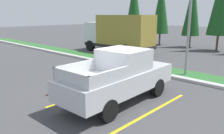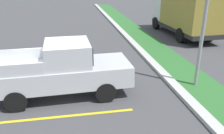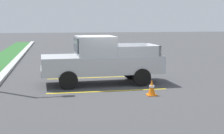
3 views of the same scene
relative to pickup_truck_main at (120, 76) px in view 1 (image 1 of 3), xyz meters
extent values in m
plane|color=#424244|center=(-0.29, -0.48, -1.04)|extent=(120.00, 120.00, 0.00)
cube|color=yellow|center=(-1.55, -0.05, -1.04)|extent=(0.12, 4.80, 0.01)
cube|color=yellow|center=(1.55, -0.05, -1.04)|extent=(0.12, 4.80, 0.01)
cube|color=#B2B2AD|center=(-0.29, 4.52, -0.97)|extent=(56.00, 0.40, 0.15)
cube|color=#2D662D|center=(-0.29, 5.62, -1.01)|extent=(56.00, 1.80, 0.06)
cylinder|color=black|center=(-0.90, 1.47, -0.66)|extent=(0.30, 0.77, 0.76)
cylinder|color=black|center=(0.80, 1.53, -0.66)|extent=(0.30, 0.77, 0.76)
cylinder|color=black|center=(-0.80, -1.63, -0.66)|extent=(0.30, 0.77, 0.76)
cylinder|color=black|center=(0.90, -1.57, -0.66)|extent=(0.30, 0.77, 0.76)
cube|color=silver|center=(0.00, -0.05, -0.16)|extent=(2.07, 5.26, 0.76)
cube|color=silver|center=(-0.01, 0.25, 0.64)|extent=(1.81, 1.66, 0.84)
cube|color=#2D3842|center=(-0.03, 1.07, 0.69)|extent=(1.62, 0.11, 0.63)
cube|color=silver|center=(-0.80, -1.53, 0.44)|extent=(0.16, 1.90, 0.44)
cube|color=silver|center=(0.90, -1.47, 0.44)|extent=(0.16, 1.90, 0.44)
cube|color=silver|center=(0.08, -2.40, 0.44)|extent=(1.80, 0.16, 0.44)
cube|color=silver|center=(-0.08, 2.50, -0.40)|extent=(1.81, 0.22, 0.28)
cylinder|color=black|center=(-10.62, 7.68, -0.54)|extent=(1.01, 0.33, 1.00)
cylinder|color=black|center=(-10.69, 9.87, -0.54)|extent=(1.01, 0.33, 1.00)
cylinder|color=black|center=(-6.22, 7.82, -0.54)|extent=(1.01, 0.33, 1.00)
cylinder|color=black|center=(-6.29, 10.02, -0.54)|extent=(1.01, 0.33, 1.00)
cube|color=#262626|center=(-8.06, 8.86, -0.39)|extent=(6.87, 2.53, 0.30)
cube|color=silver|center=(-10.60, 8.78, 0.71)|extent=(1.68, 2.35, 1.90)
cube|color=#2D3842|center=(-11.42, 8.75, 0.96)|extent=(0.13, 2.10, 0.90)
cube|color=olive|center=(-7.26, 8.89, 1.06)|extent=(5.08, 2.57, 2.60)
cylinder|color=gray|center=(0.22, 5.42, 2.13)|extent=(0.14, 0.14, 6.33)
cylinder|color=brown|center=(-11.97, 16.13, -0.32)|extent=(0.20, 0.20, 1.43)
cone|color=#194C1E|center=(-11.97, 16.13, 3.65)|extent=(2.07, 2.07, 6.52)
cylinder|color=brown|center=(-8.11, 16.11, -0.38)|extent=(0.20, 0.20, 1.33)
cone|color=#194C1E|center=(-8.11, 16.11, 3.31)|extent=(1.92, 1.92, 6.05)
cylinder|color=brown|center=(-4.64, 16.49, -0.41)|extent=(0.20, 0.20, 1.26)
cone|color=#194C1E|center=(-4.64, 16.49, 3.10)|extent=(1.83, 1.83, 5.76)
cylinder|color=brown|center=(-1.67, 16.01, -0.28)|extent=(0.20, 0.20, 1.53)
cube|color=orange|center=(-2.54, -1.53, -1.02)|extent=(0.36, 0.36, 0.04)
cone|color=orange|center=(-2.54, -1.53, -0.72)|extent=(0.28, 0.28, 0.56)
cylinder|color=white|center=(-2.54, -1.53, -0.69)|extent=(0.19, 0.19, 0.07)
camera|label=1|loc=(5.59, -6.32, 2.37)|focal=35.38mm
camera|label=2|loc=(8.33, 0.38, 3.34)|focal=37.60mm
camera|label=3|loc=(-13.69, 2.06, 1.73)|focal=51.19mm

